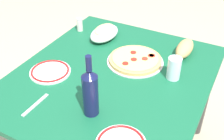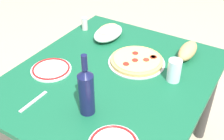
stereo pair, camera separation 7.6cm
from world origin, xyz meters
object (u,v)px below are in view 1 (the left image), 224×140
(dining_table, at_px, (112,91))
(bread_loaf, at_px, (185,48))
(side_plate_near, at_px, (50,71))
(wine_bottle, at_px, (90,92))
(baked_pasta_dish, at_px, (104,32))
(water_glass, at_px, (174,68))
(spice_shaker, at_px, (80,25))
(pepperoni_pizza, at_px, (135,60))

(dining_table, height_order, bread_loaf, bread_loaf)
(side_plate_near, xyz_separation_m, bread_loaf, (-0.52, 0.58, 0.03))
(dining_table, distance_m, wine_bottle, 0.38)
(baked_pasta_dish, distance_m, water_glass, 0.56)
(baked_pasta_dish, bearing_deg, spice_shaker, -95.25)
(pepperoni_pizza, xyz_separation_m, water_glass, (0.04, 0.23, 0.05))
(baked_pasta_dish, relative_size, spice_shaker, 2.76)
(dining_table, height_order, water_glass, water_glass)
(wine_bottle, relative_size, side_plate_near, 1.37)
(wine_bottle, height_order, spice_shaker, wine_bottle)
(wine_bottle, bearing_deg, bread_loaf, 161.35)
(bread_loaf, bearing_deg, pepperoni_pizza, -46.35)
(pepperoni_pizza, relative_size, spice_shaker, 3.67)
(wine_bottle, distance_m, spice_shaker, 0.80)
(wine_bottle, bearing_deg, water_glass, 150.06)
(spice_shaker, bearing_deg, wine_bottle, 36.66)
(dining_table, xyz_separation_m, bread_loaf, (-0.38, 0.28, 0.15))
(dining_table, xyz_separation_m, side_plate_near, (0.14, -0.30, 0.12))
(water_glass, relative_size, spice_shaker, 1.39)
(bread_loaf, bearing_deg, wine_bottle, -18.65)
(dining_table, relative_size, wine_bottle, 3.82)
(wine_bottle, bearing_deg, spice_shaker, -143.34)
(baked_pasta_dish, relative_size, water_glass, 1.98)
(dining_table, relative_size, bread_loaf, 5.50)
(dining_table, distance_m, baked_pasta_dish, 0.43)
(pepperoni_pizza, distance_m, wine_bottle, 0.48)
(dining_table, bearing_deg, wine_bottle, 9.91)
(side_plate_near, height_order, spice_shaker, spice_shaker)
(water_glass, bearing_deg, spice_shaker, -107.21)
(baked_pasta_dish, bearing_deg, water_glass, 68.59)
(bread_loaf, distance_m, spice_shaker, 0.71)
(water_glass, distance_m, spice_shaker, 0.75)
(spice_shaker, bearing_deg, water_glass, 72.79)
(wine_bottle, relative_size, spice_shaker, 3.44)
(dining_table, bearing_deg, baked_pasta_dish, -145.13)
(wine_bottle, bearing_deg, side_plate_near, -114.01)
(pepperoni_pizza, distance_m, baked_pasta_dish, 0.33)
(dining_table, height_order, spice_shaker, spice_shaker)
(wine_bottle, height_order, bread_loaf, wine_bottle)
(water_glass, bearing_deg, wine_bottle, -29.94)
(baked_pasta_dish, xyz_separation_m, bread_loaf, (-0.05, 0.51, -0.00))
(dining_table, bearing_deg, water_glass, 112.86)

